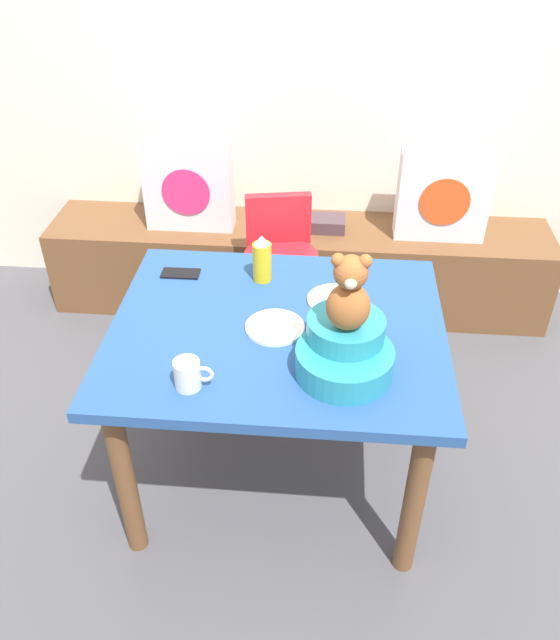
% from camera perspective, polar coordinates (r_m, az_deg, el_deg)
% --- Properties ---
extents(ground_plane, '(8.00, 8.00, 0.00)m').
position_cam_1_polar(ground_plane, '(2.68, -0.19, -13.25)').
color(ground_plane, '#4C4C51').
extents(back_wall, '(4.40, 0.10, 2.60)m').
position_cam_1_polar(back_wall, '(3.31, 2.25, 23.39)').
color(back_wall, silver).
rests_on(back_wall, ground_plane).
extents(window_bench, '(2.60, 0.44, 0.46)m').
position_cam_1_polar(window_bench, '(3.46, 1.59, 4.83)').
color(window_bench, brown).
rests_on(window_bench, ground_plane).
extents(pillow_floral_left, '(0.44, 0.15, 0.44)m').
position_cam_1_polar(pillow_floral_left, '(3.31, -8.12, 11.69)').
color(pillow_floral_left, silver).
rests_on(pillow_floral_left, window_bench).
extents(pillow_floral_right, '(0.44, 0.15, 0.44)m').
position_cam_1_polar(pillow_floral_right, '(3.27, 14.28, 10.66)').
color(pillow_floral_right, silver).
rests_on(pillow_floral_right, window_bench).
extents(book_stack, '(0.20, 0.14, 0.07)m').
position_cam_1_polar(book_stack, '(3.33, 4.06, 8.57)').
color(book_stack, '#48373D').
rests_on(book_stack, window_bench).
extents(dining_table, '(1.13, 0.94, 0.74)m').
position_cam_1_polar(dining_table, '(2.24, -0.22, -2.76)').
color(dining_table, '#264C8C').
rests_on(dining_table, ground_plane).
extents(highchair, '(0.37, 0.49, 0.79)m').
position_cam_1_polar(highchair, '(2.94, 0.06, 5.28)').
color(highchair, red).
rests_on(highchair, ground_plane).
extents(infant_seat_teal, '(0.30, 0.33, 0.16)m').
position_cam_1_polar(infant_seat_teal, '(1.96, 5.78, -2.72)').
color(infant_seat_teal, teal).
rests_on(infant_seat_teal, dining_table).
extents(teddy_bear, '(0.13, 0.12, 0.25)m').
position_cam_1_polar(teddy_bear, '(1.84, 6.16, 2.26)').
color(teddy_bear, '#A15C2D').
rests_on(teddy_bear, infant_seat_teal).
extents(ketchup_bottle, '(0.07, 0.07, 0.18)m').
position_cam_1_polar(ketchup_bottle, '(2.36, -1.61, 5.42)').
color(ketchup_bottle, gold).
rests_on(ketchup_bottle, dining_table).
extents(coffee_mug, '(0.12, 0.08, 0.09)m').
position_cam_1_polar(coffee_mug, '(1.92, -8.15, -4.80)').
color(coffee_mug, silver).
rests_on(coffee_mug, dining_table).
extents(dinner_plate_near, '(0.20, 0.20, 0.01)m').
position_cam_1_polar(dinner_plate_near, '(2.29, 4.93, 1.76)').
color(dinner_plate_near, white).
rests_on(dinner_plate_near, dining_table).
extents(dinner_plate_far, '(0.20, 0.20, 0.01)m').
position_cam_1_polar(dinner_plate_far, '(2.15, -0.45, -0.66)').
color(dinner_plate_far, white).
rests_on(dinner_plate_far, dining_table).
extents(cell_phone, '(0.14, 0.07, 0.01)m').
position_cam_1_polar(cell_phone, '(2.46, -8.83, 4.11)').
color(cell_phone, black).
rests_on(cell_phone, dining_table).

